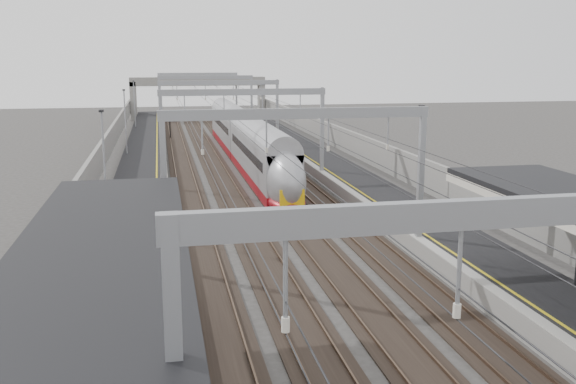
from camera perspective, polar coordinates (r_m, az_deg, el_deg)
name	(u,v)px	position (r m, az deg, el deg)	size (l,w,h in m)	color
platform_left	(142,176)	(53.44, -12.85, 1.37)	(4.00, 120.00, 1.00)	black
platform_right	(332,170)	(55.31, 3.95, 1.99)	(4.00, 120.00, 1.00)	black
tracks	(240,178)	(53.87, -4.30, 1.23)	(11.40, 140.00, 0.20)	black
overhead_line	(230,100)	(59.66, -5.18, 8.14)	(13.00, 140.00, 6.60)	gray
canopy_left	(70,349)	(11.73, -18.82, -13.07)	(4.40, 30.00, 4.24)	black
overbridge	(198,87)	(107.87, -7.99, 9.24)	(22.00, 2.20, 6.90)	gray
wall_left	(100,164)	(53.45, -16.34, 2.39)	(0.30, 120.00, 3.20)	gray
wall_right	(368,156)	(56.05, 7.13, 3.19)	(0.30, 120.00, 3.20)	gray
train	(247,145)	(60.34, -3.70, 4.21)	(2.50, 45.54, 3.96)	maroon
signal_green	(170,120)	(81.48, -10.47, 6.33)	(0.32, 0.32, 3.48)	black
signal_red_near	(245,124)	(74.63, -3.88, 6.01)	(0.32, 0.32, 3.48)	black
signal_red_far	(257,120)	(79.63, -2.75, 6.39)	(0.32, 0.32, 3.48)	black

